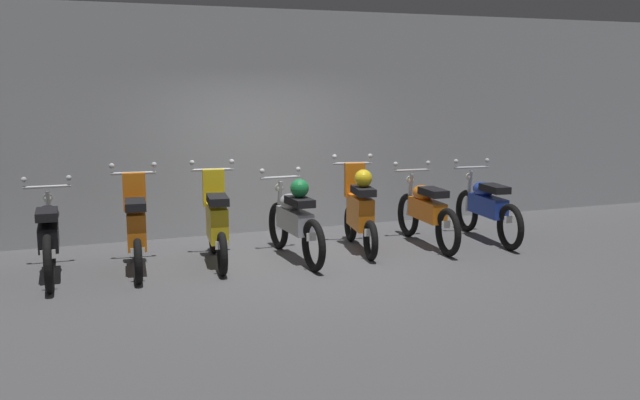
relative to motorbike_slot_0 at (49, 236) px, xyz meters
The scene contains 9 objects.
ground_plane 3.08m from the motorbike_slot_0, ahead, with size 80.00×80.00×0.00m, color #4C4C4F.
back_wall 3.69m from the motorbike_slot_0, 30.57° to the left, with size 16.00×0.30×3.39m, color #9EA0A3.
motorbike_slot_0 is the anchor object (origin of this frame).
motorbike_slot_1 1.01m from the motorbike_slot_0, ahead, with size 0.59×1.68×1.29m.
motorbike_slot_2 2.01m from the motorbike_slot_0, ahead, with size 0.59×1.68×1.29m.
motorbike_slot_3 3.01m from the motorbike_slot_0, ahead, with size 0.59×1.95×1.15m.
motorbike_slot_4 4.01m from the motorbike_slot_0, ahead, with size 0.58×1.67×1.29m.
motorbike_slot_5 5.01m from the motorbike_slot_0, ahead, with size 0.59×1.95×1.15m.
motorbike_slot_6 6.01m from the motorbike_slot_0, ahead, with size 0.59×1.95×1.15m.
Camera 1 is at (-2.89, -8.30, 2.29)m, focal length 39.60 mm.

